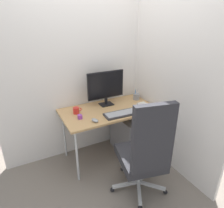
{
  "coord_description": "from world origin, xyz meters",
  "views": [
    {
      "loc": [
        -1.08,
        -2.15,
        1.84
      ],
      "look_at": [
        0.01,
        -0.07,
        0.82
      ],
      "focal_mm": 32.45,
      "sensor_mm": 36.0,
      "label": 1
    }
  ],
  "objects_px": {
    "keyboard": "(121,114)",
    "mouse": "(95,120)",
    "pen_holder": "(136,96)",
    "monitor": "(106,86)",
    "coffee_mug": "(76,110)",
    "office_chair": "(145,152)",
    "filing_cabinet": "(130,133)",
    "notebook": "(145,106)",
    "desk_clamp_accessory": "(80,117)"
  },
  "relations": [
    {
      "from": "mouse",
      "to": "notebook",
      "type": "relative_size",
      "value": 0.44
    },
    {
      "from": "keyboard",
      "to": "monitor",
      "type": "bearing_deg",
      "value": 93.81
    },
    {
      "from": "keyboard",
      "to": "notebook",
      "type": "height_order",
      "value": "notebook"
    },
    {
      "from": "pen_holder",
      "to": "coffee_mug",
      "type": "xyz_separation_m",
      "value": [
        -0.93,
        -0.04,
        -0.0
      ]
    },
    {
      "from": "keyboard",
      "to": "mouse",
      "type": "relative_size",
      "value": 4.22
    },
    {
      "from": "notebook",
      "to": "coffee_mug",
      "type": "bearing_deg",
      "value": 164.81
    },
    {
      "from": "filing_cabinet",
      "to": "mouse",
      "type": "xyz_separation_m",
      "value": [
        -0.63,
        -0.2,
        0.46
      ]
    },
    {
      "from": "keyboard",
      "to": "notebook",
      "type": "xyz_separation_m",
      "value": [
        0.4,
        0.05,
        0.0
      ]
    },
    {
      "from": "monitor",
      "to": "pen_holder",
      "type": "bearing_deg",
      "value": -4.76
    },
    {
      "from": "monitor",
      "to": "pen_holder",
      "type": "relative_size",
      "value": 3.0
    },
    {
      "from": "office_chair",
      "to": "coffee_mug",
      "type": "distance_m",
      "value": 1.0
    },
    {
      "from": "office_chair",
      "to": "coffee_mug",
      "type": "bearing_deg",
      "value": 115.52
    },
    {
      "from": "monitor",
      "to": "notebook",
      "type": "bearing_deg",
      "value": -36.86
    },
    {
      "from": "notebook",
      "to": "keyboard",
      "type": "bearing_deg",
      "value": -172.53
    },
    {
      "from": "notebook",
      "to": "coffee_mug",
      "type": "distance_m",
      "value": 0.92
    },
    {
      "from": "pen_holder",
      "to": "notebook",
      "type": "relative_size",
      "value": 0.74
    },
    {
      "from": "filing_cabinet",
      "to": "desk_clamp_accessory",
      "type": "bearing_deg",
      "value": -176.37
    },
    {
      "from": "keyboard",
      "to": "mouse",
      "type": "distance_m",
      "value": 0.36
    },
    {
      "from": "mouse",
      "to": "coffee_mug",
      "type": "height_order",
      "value": "coffee_mug"
    },
    {
      "from": "office_chair",
      "to": "pen_holder",
      "type": "relative_size",
      "value": 6.73
    },
    {
      "from": "filing_cabinet",
      "to": "mouse",
      "type": "bearing_deg",
      "value": -162.27
    },
    {
      "from": "pen_holder",
      "to": "monitor",
      "type": "bearing_deg",
      "value": 175.24
    },
    {
      "from": "monitor",
      "to": "coffee_mug",
      "type": "relative_size",
      "value": 4.66
    },
    {
      "from": "monitor",
      "to": "mouse",
      "type": "height_order",
      "value": "monitor"
    },
    {
      "from": "filing_cabinet",
      "to": "pen_holder",
      "type": "bearing_deg",
      "value": 39.73
    },
    {
      "from": "office_chair",
      "to": "notebook",
      "type": "distance_m",
      "value": 0.81
    },
    {
      "from": "pen_holder",
      "to": "coffee_mug",
      "type": "height_order",
      "value": "pen_holder"
    },
    {
      "from": "keyboard",
      "to": "pen_holder",
      "type": "height_order",
      "value": "pen_holder"
    },
    {
      "from": "office_chair",
      "to": "coffee_mug",
      "type": "xyz_separation_m",
      "value": [
        -0.42,
        0.88,
        0.2
      ]
    },
    {
      "from": "monitor",
      "to": "keyboard",
      "type": "relative_size",
      "value": 1.19
    },
    {
      "from": "filing_cabinet",
      "to": "keyboard",
      "type": "xyz_separation_m",
      "value": [
        -0.27,
        -0.18,
        0.46
      ]
    },
    {
      "from": "monitor",
      "to": "desk_clamp_accessory",
      "type": "distance_m",
      "value": 0.58
    },
    {
      "from": "monitor",
      "to": "coffee_mug",
      "type": "xyz_separation_m",
      "value": [
        -0.46,
        -0.08,
        -0.22
      ]
    },
    {
      "from": "monitor",
      "to": "coffee_mug",
      "type": "distance_m",
      "value": 0.51
    },
    {
      "from": "office_chair",
      "to": "notebook",
      "type": "bearing_deg",
      "value": 54.1
    },
    {
      "from": "office_chair",
      "to": "keyboard",
      "type": "xyz_separation_m",
      "value": [
        0.06,
        0.59,
        0.17
      ]
    },
    {
      "from": "filing_cabinet",
      "to": "office_chair",
      "type": "bearing_deg",
      "value": -112.92
    },
    {
      "from": "pen_holder",
      "to": "notebook",
      "type": "height_order",
      "value": "pen_holder"
    },
    {
      "from": "notebook",
      "to": "pen_holder",
      "type": "bearing_deg",
      "value": 80.63
    },
    {
      "from": "filing_cabinet",
      "to": "monitor",
      "type": "xyz_separation_m",
      "value": [
        -0.29,
        0.19,
        0.71
      ]
    },
    {
      "from": "filing_cabinet",
      "to": "coffee_mug",
      "type": "xyz_separation_m",
      "value": [
        -0.75,
        0.11,
        0.49
      ]
    },
    {
      "from": "filing_cabinet",
      "to": "keyboard",
      "type": "height_order",
      "value": "keyboard"
    },
    {
      "from": "mouse",
      "to": "pen_holder",
      "type": "distance_m",
      "value": 0.89
    },
    {
      "from": "coffee_mug",
      "to": "office_chair",
      "type": "bearing_deg",
      "value": -64.48
    },
    {
      "from": "mouse",
      "to": "pen_holder",
      "type": "xyz_separation_m",
      "value": [
        0.81,
        0.36,
        0.03
      ]
    },
    {
      "from": "desk_clamp_accessory",
      "to": "monitor",
      "type": "bearing_deg",
      "value": 27.47
    },
    {
      "from": "keyboard",
      "to": "coffee_mug",
      "type": "height_order",
      "value": "coffee_mug"
    },
    {
      "from": "keyboard",
      "to": "pen_holder",
      "type": "xyz_separation_m",
      "value": [
        0.45,
        0.34,
        0.03
      ]
    },
    {
      "from": "office_chair",
      "to": "filing_cabinet",
      "type": "height_order",
      "value": "office_chair"
    },
    {
      "from": "notebook",
      "to": "office_chair",
      "type": "bearing_deg",
      "value": -125.91
    }
  ]
}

